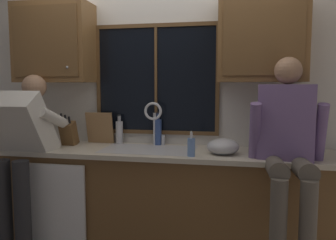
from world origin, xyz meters
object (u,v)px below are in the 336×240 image
person_standing (21,147)px  bottle_tall_clear (119,132)px  mixing_bowl (223,147)px  knife_block (69,134)px  soap_dispenser (191,147)px  cutting_board (100,128)px  bottle_green_glass (158,131)px  person_sitting_on_counter (288,137)px

person_standing → bottle_tall_clear: bearing=39.2°
mixing_bowl → bottle_tall_clear: size_ratio=0.94×
knife_block → soap_dispenser: bearing=-13.1°
mixing_bowl → bottle_tall_clear: (-0.98, 0.29, 0.06)m
person_standing → cutting_board: 0.72m
knife_block → cutting_board: 0.29m
cutting_board → mixing_bowl: bearing=-13.6°
bottle_green_glass → bottle_tall_clear: 0.37m
cutting_board → mixing_bowl: size_ratio=1.15×
person_standing → soap_dispenser: size_ratio=7.83×
bottle_tall_clear → person_sitting_on_counter: bearing=-18.9°
bottle_tall_clear → bottle_green_glass: bearing=0.9°
mixing_bowl → cutting_board: bearing=166.4°
cutting_board → bottle_green_glass: bottle_green_glass is taller
person_sitting_on_counter → bottle_tall_clear: person_sitting_on_counter is taller
person_sitting_on_counter → cutting_board: 1.71m
soap_dispenser → bottle_tall_clear: (-0.74, 0.44, 0.04)m
person_standing → mixing_bowl: bearing=8.7°
cutting_board → mixing_bowl: (1.17, -0.28, -0.09)m
knife_block → soap_dispenser: 1.20m
person_standing → mixing_bowl: person_standing is taller
knife_block → soap_dispenser: knife_block is taller
cutting_board → mixing_bowl: cutting_board is taller
mixing_bowl → bottle_green_glass: (-0.61, 0.30, 0.07)m
knife_block → bottle_green_glass: bearing=12.3°
person_sitting_on_counter → mixing_bowl: 0.53m
soap_dispenser → person_sitting_on_counter: bearing=-4.5°
knife_block → cutting_board: bearing=34.2°
mixing_bowl → soap_dispenser: bearing=-148.0°
bottle_green_glass → cutting_board: bearing=-178.6°
cutting_board → bottle_green_glass: size_ratio=0.98×
knife_block → mixing_bowl: 1.42m
knife_block → bottle_tall_clear: knife_block is taller
person_sitting_on_counter → bottle_green_glass: size_ratio=4.10×
bottle_green_glass → person_sitting_on_counter: bearing=-25.0°
cutting_board → soap_dispenser: size_ratio=1.50×
person_sitting_on_counter → mixing_bowl: (-0.47, 0.20, -0.13)m
person_standing → mixing_bowl: size_ratio=6.00×
person_standing → person_sitting_on_counter: person_sitting_on_counter is taller
person_sitting_on_counter → soap_dispenser: 0.72m
cutting_board → person_standing: bearing=-131.5°
bottle_green_glass → bottle_tall_clear: bearing=-179.1°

